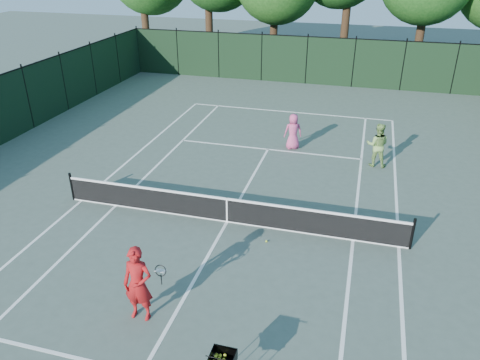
% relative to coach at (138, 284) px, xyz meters
% --- Properties ---
extents(ground, '(90.00, 90.00, 0.00)m').
position_rel_coach_xyz_m(ground, '(0.76, 4.80, -1.01)').
color(ground, '#46564B').
rests_on(ground, ground).
extents(sideline_doubles_left, '(0.10, 23.77, 0.01)m').
position_rel_coach_xyz_m(sideline_doubles_left, '(-4.72, 4.80, -1.00)').
color(sideline_doubles_left, white).
rests_on(sideline_doubles_left, ground).
extents(sideline_doubles_right, '(0.10, 23.77, 0.01)m').
position_rel_coach_xyz_m(sideline_doubles_right, '(6.25, 4.80, -1.00)').
color(sideline_doubles_right, white).
rests_on(sideline_doubles_right, ground).
extents(sideline_singles_left, '(0.10, 23.77, 0.01)m').
position_rel_coach_xyz_m(sideline_singles_left, '(-3.35, 4.80, -1.00)').
color(sideline_singles_left, white).
rests_on(sideline_singles_left, ground).
extents(sideline_singles_right, '(0.10, 23.77, 0.01)m').
position_rel_coach_xyz_m(sideline_singles_right, '(4.88, 4.80, -1.00)').
color(sideline_singles_right, white).
rests_on(sideline_singles_right, ground).
extents(baseline_far, '(10.97, 0.10, 0.01)m').
position_rel_coach_xyz_m(baseline_far, '(0.76, 16.68, -1.00)').
color(baseline_far, white).
rests_on(baseline_far, ground).
extents(service_line_far, '(8.23, 0.10, 0.01)m').
position_rel_coach_xyz_m(service_line_far, '(0.76, 11.20, -1.00)').
color(service_line_far, white).
rests_on(service_line_far, ground).
extents(center_service_line, '(0.10, 12.80, 0.01)m').
position_rel_coach_xyz_m(center_service_line, '(0.76, 4.80, -1.00)').
color(center_service_line, white).
rests_on(center_service_line, ground).
extents(tennis_net, '(11.69, 0.09, 1.06)m').
position_rel_coach_xyz_m(tennis_net, '(0.76, 4.80, -0.53)').
color(tennis_net, black).
rests_on(tennis_net, ground).
extents(fence_far, '(24.00, 0.05, 3.00)m').
position_rel_coach_xyz_m(fence_far, '(0.76, 22.80, 0.49)').
color(fence_far, black).
rests_on(fence_far, ground).
extents(coach, '(0.96, 0.68, 2.01)m').
position_rel_coach_xyz_m(coach, '(0.00, 0.00, 0.00)').
color(coach, '#A91315').
rests_on(coach, ground).
extents(player_pink, '(0.92, 0.76, 1.62)m').
position_rel_coach_xyz_m(player_pink, '(1.80, 11.61, -0.20)').
color(player_pink, '#C64679').
rests_on(player_pink, ground).
extents(player_green, '(0.91, 0.71, 1.85)m').
position_rel_coach_xyz_m(player_green, '(5.44, 10.70, -0.08)').
color(player_green, '#7DA653').
rests_on(player_green, ground).
extents(loose_ball_midcourt, '(0.07, 0.07, 0.07)m').
position_rel_coach_xyz_m(loose_ball_midcourt, '(2.29, 3.98, -0.97)').
color(loose_ball_midcourt, '#B9D02A').
rests_on(loose_ball_midcourt, ground).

